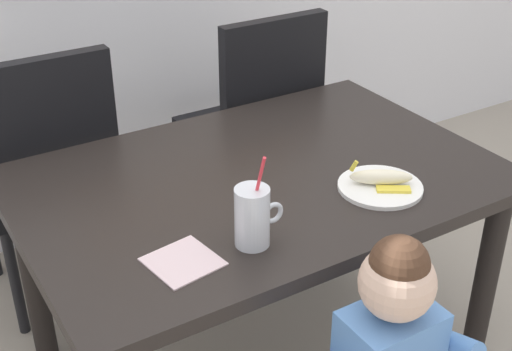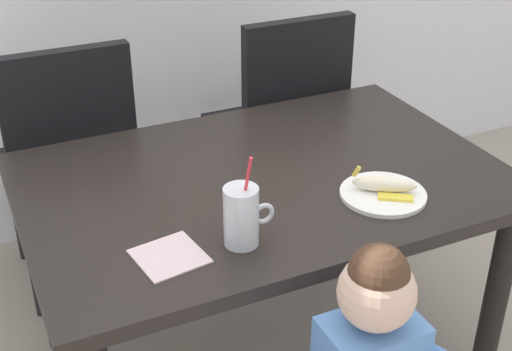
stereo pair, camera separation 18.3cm
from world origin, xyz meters
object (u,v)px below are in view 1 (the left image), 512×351
at_px(milk_cup, 253,220).
at_px(dining_chair_left, 48,168).
at_px(peeled_banana, 382,178).
at_px(dining_chair_right, 257,118).
at_px(dining_table, 259,204).
at_px(paper_napkin, 183,262).
at_px(snack_plate, 380,187).

bearing_deg(milk_cup, dining_chair_left, 104.16).
relative_size(dining_chair_left, peeled_banana, 5.75).
bearing_deg(peeled_banana, dining_chair_right, 81.05).
relative_size(dining_table, paper_napkin, 8.89).
xyz_separation_m(snack_plate, peeled_banana, (0.01, 0.00, 0.03)).
bearing_deg(dining_chair_left, paper_napkin, 93.74).
height_order(dining_table, dining_chair_right, dining_chair_right).
bearing_deg(dining_table, milk_cup, -124.27).
xyz_separation_m(milk_cup, snack_plate, (0.43, 0.04, -0.06)).
bearing_deg(dining_chair_right, snack_plate, 80.70).
height_order(dining_table, milk_cup, milk_cup).
bearing_deg(dining_chair_left, dining_chair_right, 178.36).
xyz_separation_m(dining_chair_left, milk_cup, (0.24, -0.93, 0.23)).
bearing_deg(paper_napkin, peeled_banana, 2.43).
distance_m(dining_table, dining_chair_left, 0.78).
height_order(dining_chair_right, paper_napkin, dining_chair_right).
height_order(dining_chair_left, milk_cup, dining_chair_left).
distance_m(milk_cup, paper_napkin, 0.19).
relative_size(dining_chair_left, dining_chair_right, 1.00).
xyz_separation_m(dining_chair_left, peeled_banana, (0.67, -0.89, 0.19)).
bearing_deg(dining_table, peeled_banana, -43.53).
relative_size(milk_cup, snack_plate, 1.08).
bearing_deg(dining_chair_right, milk_cup, 57.94).
relative_size(dining_table, dining_chair_right, 1.39).
bearing_deg(paper_napkin, dining_table, 35.35).
relative_size(dining_chair_right, snack_plate, 4.17).
bearing_deg(milk_cup, dining_table, 55.73).
xyz_separation_m(dining_chair_right, paper_napkin, (-0.75, -0.89, 0.16)).
bearing_deg(milk_cup, peeled_banana, 5.87).
xyz_separation_m(dining_table, milk_cup, (-0.19, -0.28, 0.16)).
distance_m(peeled_banana, paper_napkin, 0.61).
xyz_separation_m(dining_chair_right, peeled_banana, (-0.14, -0.87, 0.19)).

